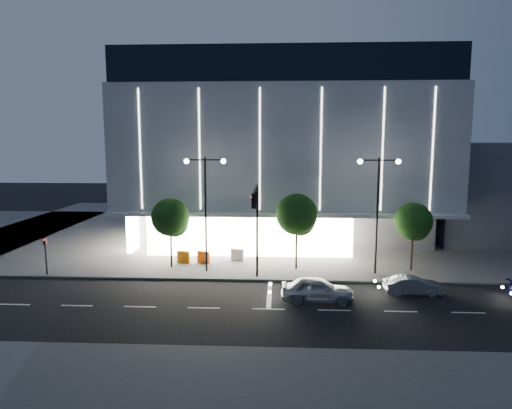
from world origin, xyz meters
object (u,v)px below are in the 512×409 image
object	(u,v)px
ped_signal_far	(46,252)
tree_right	(413,223)
street_lamp_east	(378,198)
barrier_a	(184,257)
car_second	(413,285)
street_lamp_west	(206,197)
barrier_b	(237,255)
barrier_c	(204,257)
traffic_mast	(256,215)
car_lead	(317,290)
tree_left	(171,219)
tree_mid	(297,217)

from	to	relation	value
ped_signal_far	tree_right	distance (m)	28.21
street_lamp_east	barrier_a	world-z (taller)	street_lamp_east
barrier_a	car_second	bearing A→B (deg)	-5.43
street_lamp_west	car_second	bearing A→B (deg)	-16.42
barrier_a	street_lamp_east	bearing A→B (deg)	7.38
barrier_b	barrier_c	world-z (taller)	same
traffic_mast	car_lead	xyz separation A→B (m)	(4.09, -3.35, -4.24)
barrier_b	traffic_mast	bearing A→B (deg)	-59.45
ped_signal_far	barrier_c	bearing A→B (deg)	18.28
tree_left	barrier_c	xyz separation A→B (m)	(2.36, 1.24, -3.38)
barrier_c	tree_right	bearing A→B (deg)	20.70
street_lamp_east	tree_left	size ratio (longest dim) A/B	1.57
barrier_a	barrier_b	size ratio (longest dim) A/B	1.00
car_second	barrier_a	bearing A→B (deg)	67.43
traffic_mast	barrier_a	size ratio (longest dim) A/B	6.43
tree_left	barrier_c	distance (m)	4.31
street_lamp_east	barrier_b	distance (m)	12.54
tree_left	tree_mid	world-z (taller)	tree_mid
car_lead	barrier_b	xyz separation A→B (m)	(-5.98, 9.26, -0.14)
traffic_mast	street_lamp_east	world-z (taller)	street_lamp_east
ped_signal_far	barrier_c	world-z (taller)	ped_signal_far
street_lamp_east	tree_left	distance (m)	16.12
street_lamp_west	tree_right	size ratio (longest dim) A/B	1.63
traffic_mast	tree_right	world-z (taller)	traffic_mast
barrier_a	barrier_c	bearing A→B (deg)	15.09
car_lead	barrier_c	world-z (taller)	car_lead
barrier_b	barrier_c	bearing A→B (deg)	-147.17
street_lamp_west	tree_mid	xyz separation A→B (m)	(7.03, 1.02, -1.62)
barrier_b	barrier_c	size ratio (longest dim) A/B	1.00
barrier_c	car_second	bearing A→B (deg)	1.63
street_lamp_west	car_second	distance (m)	16.13
street_lamp_west	car_lead	bearing A→B (deg)	-36.60
car_lead	barrier_c	bearing A→B (deg)	48.14
tree_right	ped_signal_far	bearing A→B (deg)	-174.86
barrier_a	barrier_c	size ratio (longest dim) A/B	1.00
street_lamp_east	ped_signal_far	size ratio (longest dim) A/B	3.00
tree_mid	tree_right	distance (m)	9.01
tree_left	barrier_a	world-z (taller)	tree_left
tree_right	barrier_c	xyz separation A→B (m)	(-16.64, 1.24, -3.23)
ped_signal_far	street_lamp_east	bearing A→B (deg)	3.44
tree_mid	street_lamp_east	bearing A→B (deg)	-9.69
traffic_mast	tree_right	bearing A→B (deg)	17.02
street_lamp_east	car_lead	size ratio (longest dim) A/B	1.94
car_second	barrier_b	xyz separation A→B (m)	(-12.49, 7.55, 0.03)
traffic_mast	car_second	world-z (taller)	traffic_mast
car_lead	traffic_mast	bearing A→B (deg)	52.40
traffic_mast	street_lamp_east	distance (m)	9.43
ped_signal_far	car_second	xyz separation A→B (m)	(26.60, -2.80, -1.26)
street_lamp_west	street_lamp_east	distance (m)	13.00
barrier_b	barrier_c	xyz separation A→B (m)	(-2.73, -0.99, 0.00)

